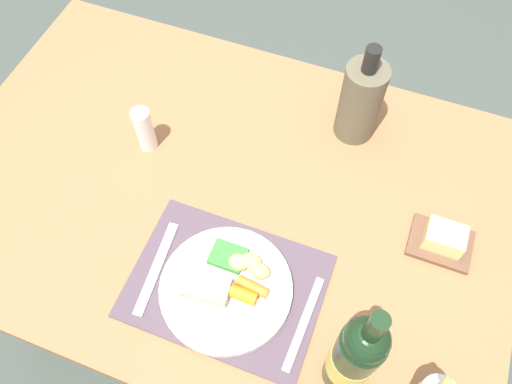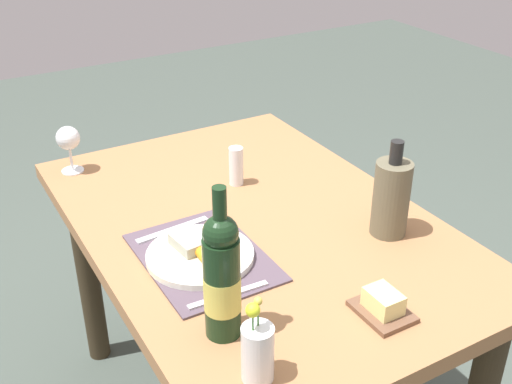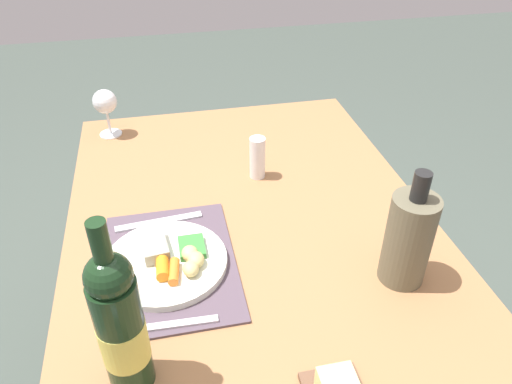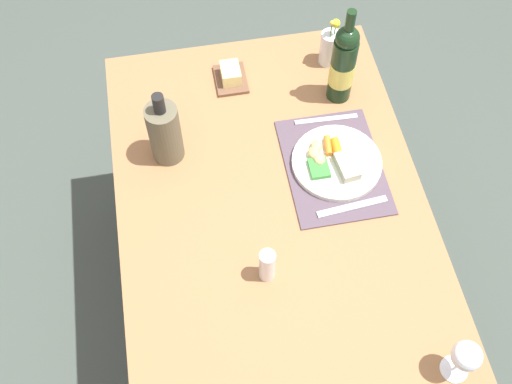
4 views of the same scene
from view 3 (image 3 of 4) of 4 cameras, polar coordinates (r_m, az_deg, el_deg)
dining_table at (r=1.25m, az=-0.35°, el=-8.10°), size 1.30×0.88×0.77m
placemat at (r=1.09m, az=-9.97°, el=-8.32°), size 0.38×0.28×0.01m
dinner_plate at (r=1.07m, az=-10.28°, el=-7.88°), size 0.27×0.27×0.05m
fork at (r=1.20m, az=-11.27°, el=-3.43°), size 0.04×0.21×0.00m
knife at (r=0.97m, az=-10.44°, el=-15.08°), size 0.02×0.20×0.00m
salt_shaker at (r=1.32m, az=0.17°, el=4.03°), size 0.04×0.04×0.12m
cooler_bottle at (r=1.02m, az=17.39°, el=-5.20°), size 0.09×0.09×0.26m
wine_bottle at (r=0.81m, az=-15.57°, el=-14.76°), size 0.08×0.08×0.35m
wine_glass at (r=1.57m, az=-17.23°, el=9.88°), size 0.07×0.07×0.15m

